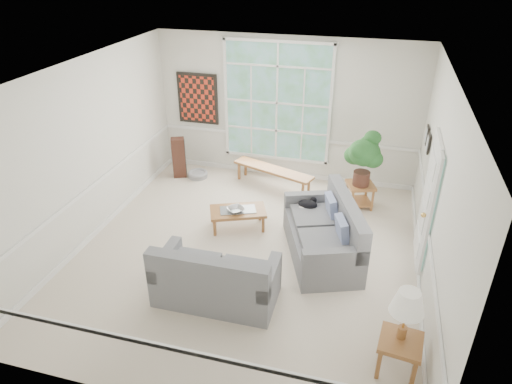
{
  "coord_description": "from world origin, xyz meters",
  "views": [
    {
      "loc": [
        1.77,
        -5.96,
        4.53
      ],
      "look_at": [
        0.1,
        0.2,
        1.05
      ],
      "focal_mm": 32.0,
      "sensor_mm": 36.0,
      "label": 1
    }
  ],
  "objects_px": {
    "loveseat_front": "(216,272)",
    "coffee_table": "(238,219)",
    "loveseat_right": "(322,229)",
    "end_table": "(360,195)",
    "side_table": "(398,355)"
  },
  "relations": [
    {
      "from": "loveseat_front",
      "to": "end_table",
      "type": "distance_m",
      "value": 3.68
    },
    {
      "from": "loveseat_front",
      "to": "side_table",
      "type": "height_order",
      "value": "loveseat_front"
    },
    {
      "from": "loveseat_front",
      "to": "coffee_table",
      "type": "xyz_separation_m",
      "value": [
        -0.26,
        1.85,
        -0.28
      ]
    },
    {
      "from": "loveseat_right",
      "to": "side_table",
      "type": "distance_m",
      "value": 2.43
    },
    {
      "from": "loveseat_right",
      "to": "coffee_table",
      "type": "height_order",
      "value": "loveseat_right"
    },
    {
      "from": "end_table",
      "to": "side_table",
      "type": "bearing_deg",
      "value": -79.58
    },
    {
      "from": "loveseat_right",
      "to": "loveseat_front",
      "type": "bearing_deg",
      "value": -152.62
    },
    {
      "from": "end_table",
      "to": "side_table",
      "type": "distance_m",
      "value": 3.94
    },
    {
      "from": "loveseat_right",
      "to": "loveseat_front",
      "type": "height_order",
      "value": "loveseat_right"
    },
    {
      "from": "loveseat_right",
      "to": "end_table",
      "type": "bearing_deg",
      "value": 54.07
    },
    {
      "from": "coffee_table",
      "to": "end_table",
      "type": "relative_size",
      "value": 2.0
    },
    {
      "from": "loveseat_front",
      "to": "side_table",
      "type": "bearing_deg",
      "value": -15.32
    },
    {
      "from": "coffee_table",
      "to": "side_table",
      "type": "distance_m",
      "value": 3.74
    },
    {
      "from": "loveseat_front",
      "to": "coffee_table",
      "type": "bearing_deg",
      "value": 97.4
    },
    {
      "from": "end_table",
      "to": "side_table",
      "type": "relative_size",
      "value": 0.99
    }
  ]
}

